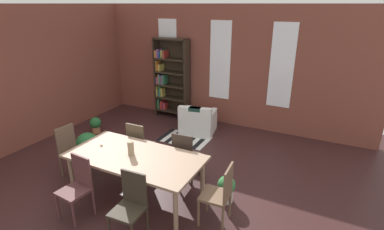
{
  "coord_description": "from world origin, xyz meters",
  "views": [
    {
      "loc": [
        2.71,
        -3.54,
        3.02
      ],
      "look_at": [
        0.18,
        1.47,
        0.88
      ],
      "focal_mm": 27.43,
      "sensor_mm": 36.0,
      "label": 1
    }
  ],
  "objects_px": {
    "dining_chair_head_left": "(71,150)",
    "potted_plant_window": "(88,145)",
    "potted_plant_by_shelf": "(96,124)",
    "dining_table": "(135,159)",
    "dining_chair_far_right": "(185,155)",
    "armchair_white": "(198,122)",
    "dining_chair_head_right": "(220,193)",
    "bookshelf_tall": "(170,79)",
    "potted_plant_corner": "(226,188)",
    "dining_chair_near_left": "(77,185)",
    "dining_chair_far_left": "(139,144)",
    "dining_chair_near_right": "(130,204)",
    "vase_on_table": "(131,148)"
  },
  "relations": [
    {
      "from": "dining_chair_head_left",
      "to": "potted_plant_window",
      "type": "xyz_separation_m",
      "value": [
        -0.18,
        0.54,
        -0.19
      ]
    },
    {
      "from": "potted_plant_by_shelf",
      "to": "potted_plant_window",
      "type": "distance_m",
      "value": 1.37
    },
    {
      "from": "dining_table",
      "to": "dining_chair_far_right",
      "type": "relative_size",
      "value": 2.3
    },
    {
      "from": "dining_table",
      "to": "armchair_white",
      "type": "relative_size",
      "value": 2.34
    },
    {
      "from": "armchair_white",
      "to": "dining_chair_head_right",
      "type": "bearing_deg",
      "value": -58.75
    },
    {
      "from": "dining_table",
      "to": "dining_chair_head_left",
      "type": "relative_size",
      "value": 2.3
    },
    {
      "from": "dining_chair_head_left",
      "to": "bookshelf_tall",
      "type": "relative_size",
      "value": 0.44
    },
    {
      "from": "potted_plant_corner",
      "to": "armchair_white",
      "type": "bearing_deg",
      "value": 125.27
    },
    {
      "from": "dining_chair_head_right",
      "to": "potted_plant_corner",
      "type": "distance_m",
      "value": 0.6
    },
    {
      "from": "dining_table",
      "to": "potted_plant_corner",
      "type": "height_order",
      "value": "dining_table"
    },
    {
      "from": "dining_chair_head_right",
      "to": "dining_chair_far_right",
      "type": "bearing_deg",
      "value": 141.91
    },
    {
      "from": "bookshelf_tall",
      "to": "armchair_white",
      "type": "distance_m",
      "value": 1.61
    },
    {
      "from": "dining_chair_near_left",
      "to": "potted_plant_window",
      "type": "bearing_deg",
      "value": 131.33
    },
    {
      "from": "dining_chair_far_left",
      "to": "dining_chair_head_left",
      "type": "height_order",
      "value": "same"
    },
    {
      "from": "dining_chair_far_right",
      "to": "dining_chair_near_left",
      "type": "bearing_deg",
      "value": -122.71
    },
    {
      "from": "dining_chair_far_left",
      "to": "armchair_white",
      "type": "relative_size",
      "value": 1.02
    },
    {
      "from": "dining_table",
      "to": "dining_chair_far_left",
      "type": "distance_m",
      "value": 0.93
    },
    {
      "from": "bookshelf_tall",
      "to": "dining_chair_head_right",
      "type": "bearing_deg",
      "value": -50.29
    },
    {
      "from": "dining_chair_near_left",
      "to": "potted_plant_by_shelf",
      "type": "relative_size",
      "value": 2.37
    },
    {
      "from": "dining_chair_near_right",
      "to": "dining_chair_head_left",
      "type": "relative_size",
      "value": 1.0
    },
    {
      "from": "dining_table",
      "to": "dining_chair_near_left",
      "type": "bearing_deg",
      "value": -122.41
    },
    {
      "from": "dining_chair_far_right",
      "to": "dining_table",
      "type": "bearing_deg",
      "value": -123.01
    },
    {
      "from": "vase_on_table",
      "to": "dining_chair_head_left",
      "type": "relative_size",
      "value": 0.25
    },
    {
      "from": "potted_plant_by_shelf",
      "to": "potted_plant_corner",
      "type": "xyz_separation_m",
      "value": [
        3.86,
        -1.1,
        0.02
      ]
    },
    {
      "from": "vase_on_table",
      "to": "dining_chair_head_right",
      "type": "distance_m",
      "value": 1.57
    },
    {
      "from": "dining_chair_far_right",
      "to": "dining_chair_far_left",
      "type": "bearing_deg",
      "value": -179.99
    },
    {
      "from": "dining_chair_far_right",
      "to": "potted_plant_by_shelf",
      "type": "distance_m",
      "value": 3.11
    },
    {
      "from": "dining_chair_far_left",
      "to": "dining_chair_near_right",
      "type": "bearing_deg",
      "value": -57.39
    },
    {
      "from": "armchair_white",
      "to": "dining_chair_near_right",
      "type": "bearing_deg",
      "value": -78.75
    },
    {
      "from": "dining_chair_near_right",
      "to": "dining_chair_head_right",
      "type": "xyz_separation_m",
      "value": [
        0.98,
        0.77,
        0.0
      ]
    },
    {
      "from": "vase_on_table",
      "to": "dining_chair_far_right",
      "type": "bearing_deg",
      "value": 53.65
    },
    {
      "from": "dining_chair_far_left",
      "to": "dining_chair_head_left",
      "type": "distance_m",
      "value": 1.24
    },
    {
      "from": "vase_on_table",
      "to": "dining_chair_far_left",
      "type": "relative_size",
      "value": 0.25
    },
    {
      "from": "potted_plant_corner",
      "to": "dining_chair_head_left",
      "type": "bearing_deg",
      "value": -169.6
    },
    {
      "from": "vase_on_table",
      "to": "bookshelf_tall",
      "type": "xyz_separation_m",
      "value": [
        -1.35,
        3.48,
        0.22
      ]
    },
    {
      "from": "dining_chair_far_left",
      "to": "dining_chair_far_right",
      "type": "bearing_deg",
      "value": 0.01
    },
    {
      "from": "dining_table",
      "to": "potted_plant_window",
      "type": "distance_m",
      "value": 1.77
    },
    {
      "from": "vase_on_table",
      "to": "potted_plant_window",
      "type": "relative_size",
      "value": 0.41
    },
    {
      "from": "potted_plant_corner",
      "to": "potted_plant_window",
      "type": "height_order",
      "value": "potted_plant_window"
    },
    {
      "from": "dining_chair_head_left",
      "to": "potted_plant_window",
      "type": "relative_size",
      "value": 1.64
    },
    {
      "from": "vase_on_table",
      "to": "dining_chair_head_right",
      "type": "height_order",
      "value": "vase_on_table"
    },
    {
      "from": "armchair_white",
      "to": "dining_table",
      "type": "bearing_deg",
      "value": -85.54
    },
    {
      "from": "potted_plant_by_shelf",
      "to": "potted_plant_corner",
      "type": "distance_m",
      "value": 4.01
    },
    {
      "from": "dining_table",
      "to": "dining_chair_head_left",
      "type": "xyz_separation_m",
      "value": [
        -1.47,
        0.01,
        -0.17
      ]
    },
    {
      "from": "dining_chair_near_right",
      "to": "bookshelf_tall",
      "type": "distance_m",
      "value": 4.69
    },
    {
      "from": "dining_chair_head_left",
      "to": "potted_plant_corner",
      "type": "distance_m",
      "value": 2.9
    },
    {
      "from": "bookshelf_tall",
      "to": "armchair_white",
      "type": "relative_size",
      "value": 2.33
    },
    {
      "from": "potted_plant_by_shelf",
      "to": "armchair_white",
      "type": "bearing_deg",
      "value": 26.97
    },
    {
      "from": "dining_table",
      "to": "dining_chair_near_right",
      "type": "distance_m",
      "value": 0.92
    },
    {
      "from": "dining_chair_near_left",
      "to": "bookshelf_tall",
      "type": "distance_m",
      "value": 4.38
    }
  ]
}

